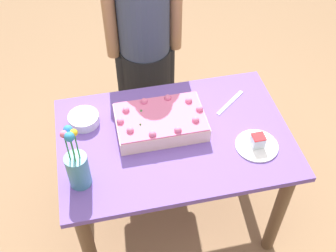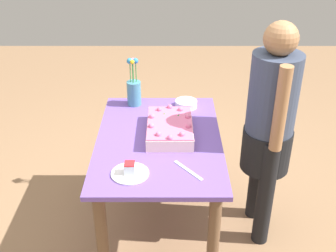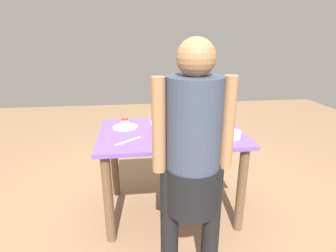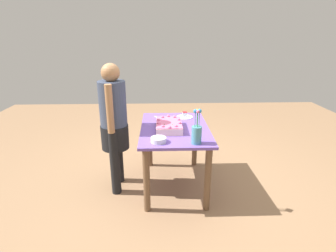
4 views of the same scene
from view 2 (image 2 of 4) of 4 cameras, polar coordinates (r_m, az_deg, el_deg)
ground_plane at (r=3.10m, az=-1.09°, el=-13.69°), size 8.00×8.00×0.00m
dining_table at (r=2.72m, az=-1.21°, el=-4.28°), size 1.16×0.78×0.75m
sheet_cake at (r=2.66m, az=0.25°, el=-0.22°), size 0.44×0.29×0.11m
serving_plate_with_slice at (r=2.32m, az=-5.18°, el=-6.13°), size 0.21×0.21×0.07m
cake_knife at (r=2.35m, az=2.75°, el=-6.01°), size 0.19×0.16×0.00m
flower_vase at (r=3.02m, az=-4.65°, el=4.90°), size 0.10×0.10×0.35m
fruit_bowl at (r=3.01m, az=2.47°, el=3.01°), size 0.16×0.16×0.05m
person_standing at (r=2.69m, az=13.60°, el=0.48°), size 0.45×0.31×1.49m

